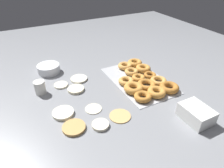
{
  "coord_description": "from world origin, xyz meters",
  "views": [
    {
      "loc": [
        -0.85,
        0.37,
        0.67
      ],
      "look_at": [
        0.02,
        -0.07,
        0.04
      ],
      "focal_mm": 32.0,
      "sensor_mm": 36.0,
      "label": 1
    }
  ],
  "objects": [
    {
      "name": "container_stack",
      "position": [
        -0.39,
        -0.31,
        0.04
      ],
      "size": [
        0.15,
        0.11,
        0.07
      ],
      "color": "white",
      "rests_on": "ground_plane"
    },
    {
      "name": "pancake_5",
      "position": [
        -0.21,
        0.0,
        0.0
      ],
      "size": [
        0.11,
        0.11,
        0.01
      ],
      "primitive_type": "cylinder",
      "color": "tan",
      "rests_on": "ground_plane"
    },
    {
      "name": "ground_plane",
      "position": [
        0.0,
        0.0,
        0.0
      ],
      "size": [
        3.0,
        3.0,
        0.0
      ],
      "primitive_type": "plane",
      "color": "gray"
    },
    {
      "name": "batter_bowl",
      "position": [
        0.4,
        0.21,
        0.03
      ],
      "size": [
        0.15,
        0.15,
        0.05
      ],
      "color": "white",
      "rests_on": "ground_plane"
    },
    {
      "name": "pancake_6",
      "position": [
        -0.18,
        0.23,
        0.01
      ],
      "size": [
        0.11,
        0.11,
        0.01
      ],
      "primitive_type": "cylinder",
      "color": "tan",
      "rests_on": "ground_plane"
    },
    {
      "name": "donut_tray",
      "position": [
        0.0,
        -0.28,
        0.02
      ],
      "size": [
        0.49,
        0.31,
        0.04
      ],
      "color": "#ADAFB5",
      "rests_on": "ground_plane"
    },
    {
      "name": "pancake_3",
      "position": [
        -0.23,
        0.11,
        0.01
      ],
      "size": [
        0.08,
        0.08,
        0.01
      ],
      "primitive_type": "cylinder",
      "color": "beige",
      "rests_on": "ground_plane"
    },
    {
      "name": "pancake_4",
      "position": [
        0.19,
        0.19,
        0.01
      ],
      "size": [
        0.08,
        0.08,
        0.01
      ],
      "primitive_type": "cylinder",
      "color": "silver",
      "rests_on": "ground_plane"
    },
    {
      "name": "pancake_7",
      "position": [
        -0.07,
        0.24,
        0.01
      ],
      "size": [
        0.11,
        0.11,
        0.02
      ],
      "primitive_type": "cylinder",
      "color": "silver",
      "rests_on": "ground_plane"
    },
    {
      "name": "pancake_2",
      "position": [
        0.11,
        0.12,
        0.01
      ],
      "size": [
        0.1,
        0.1,
        0.02
      ],
      "primitive_type": "cylinder",
      "color": "beige",
      "rests_on": "ground_plane"
    },
    {
      "name": "pancake_0",
      "position": [
        -0.1,
        0.1,
        0.0
      ],
      "size": [
        0.09,
        0.09,
        0.01
      ],
      "primitive_type": "cylinder",
      "color": "beige",
      "rests_on": "ground_plane"
    },
    {
      "name": "pancake_1",
      "position": [
        0.21,
        0.06,
        0.01
      ],
      "size": [
        0.1,
        0.1,
        0.01
      ],
      "primitive_type": "cylinder",
      "color": "silver",
      "rests_on": "ground_plane"
    },
    {
      "name": "paper_cup",
      "position": [
        0.17,
        0.31,
        0.04
      ],
      "size": [
        0.06,
        0.06,
        0.08
      ],
      "color": "white",
      "rests_on": "ground_plane"
    }
  ]
}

